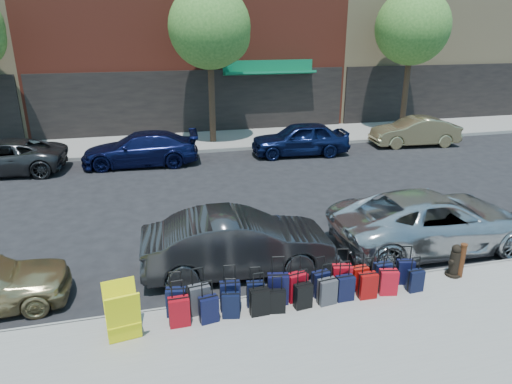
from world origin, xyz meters
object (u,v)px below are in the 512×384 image
object	(u,v)px
suitcase_front_5	(297,287)
bollard	(462,260)
tree_center	(213,30)
tree_right	(415,29)
display_rack	(123,314)
car_near_1	(239,243)
car_far_0	(1,157)
car_far_2	(300,139)
car_near_2	(433,220)
fire_hydrant	(455,261)
car_far_3	(415,132)
car_far_1	(140,149)

from	to	relation	value
suitcase_front_5	bollard	bearing A→B (deg)	-11.81
tree_center	tree_right	xyz separation A→B (m)	(10.50, 0.00, 0.00)
suitcase_front_5	display_rack	size ratio (longest dim) A/B	0.93
car_near_1	car_far_0	distance (m)	12.40
tree_center	car_far_0	distance (m)	10.59
bollard	car_far_0	world-z (taller)	car_far_0
car_far_2	car_far_0	bearing A→B (deg)	-85.95
tree_center	car_near_2	xyz separation A→B (m)	(3.71, -12.57, -4.66)
tree_right	bollard	bearing A→B (deg)	-116.74
car_far_2	car_near_1	bearing A→B (deg)	-22.08
display_rack	car_far_2	distance (m)	14.02
tree_center	car_far_2	world-z (taller)	tree_center
fire_hydrant	car_far_2	xyz separation A→B (m)	(0.23, 11.34, 0.24)
car_near_2	car_far_3	distance (m)	11.44
fire_hydrant	car_near_2	bearing A→B (deg)	49.71
suitcase_front_5	car_near_2	size ratio (longest dim) A/B	0.18
tree_right	suitcase_front_5	size ratio (longest dim) A/B	7.36
bollard	car_far_2	xyz separation A→B (m)	(0.12, 11.43, 0.18)
suitcase_front_5	car_far_2	size ratio (longest dim) A/B	0.22
car_far_0	car_far_1	bearing A→B (deg)	93.44
tree_right	fire_hydrant	world-z (taller)	tree_right
car_near_1	car_far_3	distance (m)	14.83
car_far_0	bollard	bearing A→B (deg)	51.10
tree_right	car_near_2	distance (m)	15.03
car_far_3	car_near_2	bearing A→B (deg)	-24.03
suitcase_front_5	car_far_0	size ratio (longest dim) A/B	0.20
car_near_1	bollard	bearing A→B (deg)	-107.47
fire_hydrant	car_near_1	xyz separation A→B (m)	(-4.70, 1.66, 0.24)
car_far_1	car_far_3	size ratio (longest dim) A/B	1.14
tree_right	car_far_1	size ratio (longest dim) A/B	1.51
car_far_3	fire_hydrant	bearing A→B (deg)	-22.37
tree_right	car_far_0	world-z (taller)	tree_right
tree_center	car_far_2	bearing A→B (deg)	-40.96
car_far_3	display_rack	bearing A→B (deg)	-42.30
suitcase_front_5	display_rack	distance (m)	3.51
car_near_2	car_far_2	distance (m)	9.63
tree_right	car_near_1	world-z (taller)	tree_right
tree_right	car_far_2	distance (m)	9.00
car_far_3	tree_center	bearing A→B (deg)	-99.73
car_near_2	car_far_0	bearing A→B (deg)	53.49
car_near_2	car_far_2	bearing A→B (deg)	2.98
tree_right	car_far_1	bearing A→B (deg)	-168.67
suitcase_front_5	car_near_2	world-z (taller)	car_near_2
car_far_1	car_far_2	distance (m)	7.07
suitcase_front_5	display_rack	world-z (taller)	display_rack
tree_center	car_near_2	bearing A→B (deg)	-73.56
car_far_0	car_far_3	size ratio (longest dim) A/B	1.14
tree_right	car_far_0	size ratio (longest dim) A/B	1.50
tree_right	display_rack	bearing A→B (deg)	-134.80
car_far_1	tree_center	bearing A→B (deg)	131.70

